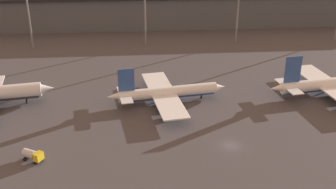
{
  "coord_description": "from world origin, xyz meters",
  "views": [
    {
      "loc": [
        -21.6,
        -83.92,
        53.03
      ],
      "look_at": [
        -13.55,
        17.02,
        6.0
      ],
      "focal_mm": 45.0,
      "sensor_mm": 36.0,
      "label": 1
    }
  ],
  "objects": [
    {
      "name": "ground",
      "position": [
        0.0,
        0.0,
        0.0
      ],
      "size": [
        600.0,
        600.0,
        0.0
      ],
      "primitive_type": "plane",
      "color": "#423F44"
    },
    {
      "name": "terminal_building",
      "position": [
        0.0,
        109.36,
        7.56
      ],
      "size": [
        205.38,
        26.99,
        15.03
      ],
      "color": "#4C515B",
      "rests_on": "ground"
    },
    {
      "name": "airplane_1",
      "position": [
        -13.36,
        24.87,
        2.91
      ],
      "size": [
        34.93,
        32.64,
        11.25
      ],
      "rotation": [
        0.0,
        0.0,
        0.15
      ],
      "color": "white",
      "rests_on": "ground"
    },
    {
      "name": "airplane_2",
      "position": [
        36.23,
        26.66,
        3.16
      ],
      "size": [
        40.59,
        33.35,
        12.94
      ],
      "rotation": [
        0.0,
        0.0,
        0.15
      ],
      "color": "white",
      "rests_on": "ground"
    },
    {
      "name": "service_vehicle_0",
      "position": [
        -45.34,
        -2.81,
        1.54
      ],
      "size": [
        5.09,
        4.07,
        2.62
      ],
      "rotation": [
        0.0,
        0.0,
        -0.52
      ],
      "color": "gold",
      "rests_on": "ground"
    },
    {
      "name": "lamp_post_0",
      "position": [
        -61.95,
        77.66,
        16.07
      ],
      "size": [
        1.8,
        1.8,
        25.3
      ],
      "color": "slate",
      "rests_on": "ground"
    },
    {
      "name": "lamp_post_1",
      "position": [
        -17.68,
        77.66,
        13.69
      ],
      "size": [
        1.8,
        1.8,
        21.03
      ],
      "color": "slate",
      "rests_on": "ground"
    },
    {
      "name": "lamp_post_2",
      "position": [
        18.91,
        77.66,
        16.81
      ],
      "size": [
        1.8,
        1.8,
        26.66
      ],
      "color": "slate",
      "rests_on": "ground"
    }
  ]
}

